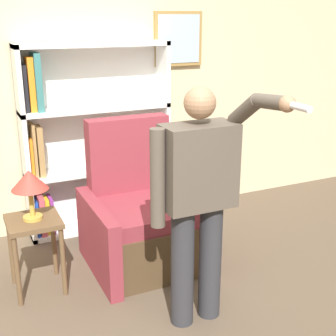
# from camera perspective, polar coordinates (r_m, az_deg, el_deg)

# --- Properties ---
(wall_back) EXTENTS (8.00, 0.11, 2.80)m
(wall_back) POSITION_cam_1_polar(r_m,az_deg,el_deg) (4.41, -11.21, 10.52)
(wall_back) COLOR beige
(wall_back) RESTS_ON ground_plane
(bookcase) EXTENTS (1.36, 0.28, 1.74)m
(bookcase) POSITION_cam_1_polar(r_m,az_deg,el_deg) (4.37, -9.94, 3.32)
(bookcase) COLOR white
(bookcase) RESTS_ON ground_plane
(armchair) EXTENTS (0.89, 0.88, 1.16)m
(armchair) POSITION_cam_1_polar(r_m,az_deg,el_deg) (3.87, -3.24, -6.39)
(armchair) COLOR #4C3823
(armchair) RESTS_ON ground_plane
(person_standing) EXTENTS (0.60, 0.78, 1.57)m
(person_standing) POSITION_cam_1_polar(r_m,az_deg,el_deg) (2.91, 3.75, -3.26)
(person_standing) COLOR #2D2D33
(person_standing) RESTS_ON ground_plane
(side_table) EXTENTS (0.38, 0.38, 0.57)m
(side_table) POSITION_cam_1_polar(r_m,az_deg,el_deg) (3.56, -15.96, -7.75)
(side_table) COLOR brown
(side_table) RESTS_ON ground_plane
(table_lamp) EXTENTS (0.26, 0.26, 0.37)m
(table_lamp) POSITION_cam_1_polar(r_m,az_deg,el_deg) (3.40, -16.54, -1.67)
(table_lamp) COLOR gold
(table_lamp) RESTS_ON side_table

